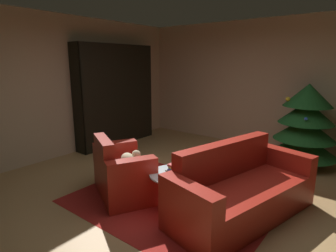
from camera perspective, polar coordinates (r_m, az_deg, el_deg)
The scene contains 11 objects.
ground_plane at distance 3.94m, azimuth 3.74°, elevation -15.17°, with size 7.50×7.50×0.00m, color #A9814F.
wall_back at distance 6.36m, azimuth 20.34°, elevation 7.87°, with size 6.22×0.06×2.75m, color tan.
wall_left at distance 5.80m, azimuth -22.27°, elevation 7.29°, with size 0.06×6.37×2.75m, color tan.
area_rug at distance 3.94m, azimuth 0.78°, elevation -15.04°, with size 2.58×2.04×0.01m, color maroon.
bookshelf_unit at distance 6.49m, azimuth -9.81°, elevation 5.99°, with size 0.34×2.04×2.23m.
armchair_red at distance 4.03m, azimuth -9.47°, elevation -9.66°, with size 1.22×1.06×0.86m.
couch_red at distance 3.62m, azimuth 14.60°, elevation -12.87°, with size 1.26×2.11×0.88m.
coffee_table at distance 3.62m, azimuth 1.50°, elevation -10.42°, with size 0.67×0.67×0.47m.
book_stack_on_table at distance 3.54m, azimuth 1.54°, elevation -9.01°, with size 0.22×0.17×0.13m.
bottle_on_table at distance 3.44m, azimuth 3.63°, elevation -8.79°, with size 0.08×0.08×0.29m.
decorated_tree at distance 5.57m, azimuth 26.27°, elevation 0.20°, with size 1.16×1.16×1.49m.
Camera 1 is at (1.93, -2.88, 1.86)m, focal length 29.75 mm.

